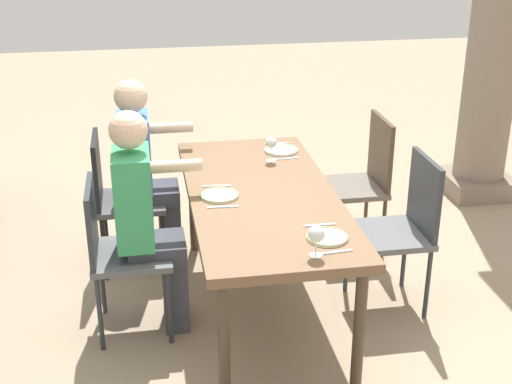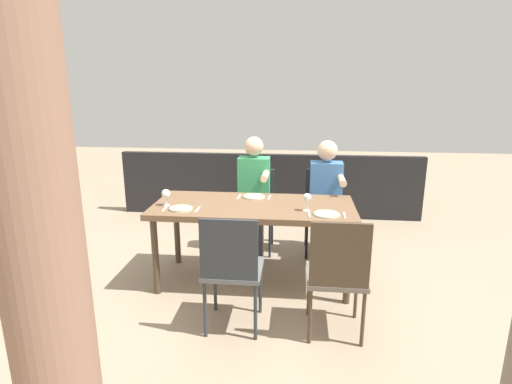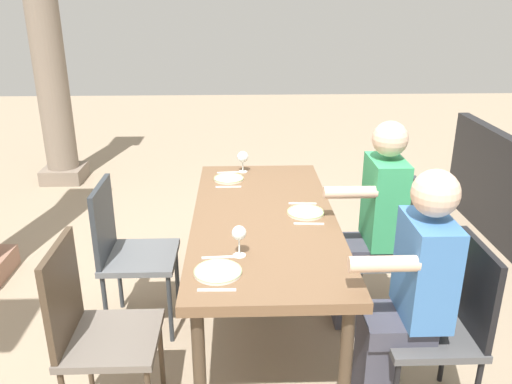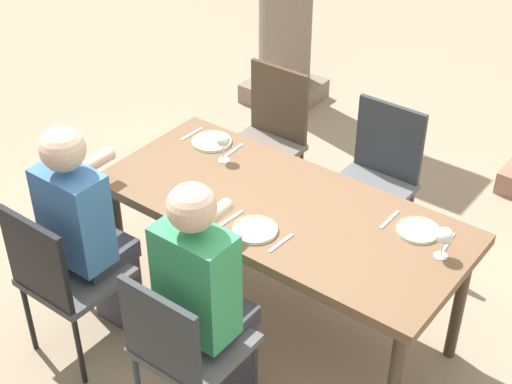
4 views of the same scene
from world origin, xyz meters
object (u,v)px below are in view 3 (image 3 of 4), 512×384
Objects in this scene: chair_west_south at (446,319)px; chair_west_north at (92,325)px; dining_table at (264,227)px; diner_man_white at (372,220)px; stone_column_far at (48,52)px; wine_glass_0 at (239,234)px; chair_mid_north at (126,247)px; wine_glass_2 at (243,157)px; chair_mid_south at (398,244)px; plate_1 at (306,212)px; plate_2 at (229,178)px; plate_0 at (218,272)px; diner_woman_green at (409,291)px.

chair_west_north is at bearing 90.00° from chair_west_south.
diner_man_white is (0.07, -0.66, -0.00)m from dining_table.
chair_west_north is 1.03× the size of chair_west_south.
stone_column_far is at bearing 45.01° from diner_man_white.
chair_west_south is at bearing -130.20° from dining_table.
chair_mid_north is at bearing 50.86° from wine_glass_0.
wine_glass_0 reaches higher than wine_glass_2.
chair_mid_south reaches higher than plate_1.
chair_west_north is at bearing 154.23° from wine_glass_2.
chair_west_south is 1.85m from chair_mid_north.
plate_2 is (0.61, 0.46, 0.00)m from plate_1.
plate_0 is (-0.73, 0.91, 0.08)m from diner_man_white.
chair_mid_south is at bearing -133.22° from stone_column_far.
plate_0 is at bearing -141.06° from chair_mid_north.
diner_man_white is at bearing -51.21° from plate_0.
plate_2 is (1.12, 0.07, -0.11)m from wine_glass_0.
plate_0 is (0.05, -0.59, 0.24)m from chair_west_north.
chair_west_north is (-0.71, 0.84, -0.16)m from dining_table.
plate_1 is (0.73, 0.40, 0.09)m from diner_woman_green.
chair_mid_south is 1.21m from plate_2.
wine_glass_0 is at bearing -72.51° from chair_west_north.
chair_mid_south is 1.24m from wine_glass_2.
diner_man_white is at bearing 12.83° from chair_west_south.
chair_west_north is 1.04× the size of chair_mid_south.
plate_0 is (-0.73, 1.08, 0.25)m from chair_mid_south.
diner_man_white reaches higher than plate_2.
wine_glass_2 is (1.50, 0.76, 0.19)m from diner_woman_green.
diner_woman_green is at bearing -137.84° from dining_table.
wine_glass_0 is 1.12m from plate_2.
dining_table is 2.01× the size of chair_west_south.
chair_west_south is 1.81m from wine_glass_2.
diner_man_white is 6.01× the size of plate_1.
chair_mid_north reaches higher than chair_mid_south.
plate_0 is 0.22m from wine_glass_0.
chair_mid_south is 0.32× the size of stone_column_far.
wine_glass_0 is at bearing -30.67° from plate_0.
chair_west_north reaches higher than plate_2.
chair_west_north is 1.67m from chair_west_south.
plate_0 is 0.84m from plate_1.
chair_mid_north is (0.07, 0.84, -0.16)m from dining_table.
stone_column_far is 3.73m from plate_1.
plate_2 is at bearing 62.07° from chair_mid_south.
wine_glass_2 is at bearing -25.77° from chair_west_north.
diner_woman_green is 0.84m from plate_1.
diner_woman_green is 0.78m from diner_man_white.
stone_column_far is (3.55, 2.95, 0.88)m from chair_west_south.
chair_west_north is at bearing 123.86° from plate_1.
wine_glass_0 is (-0.49, 0.15, 0.19)m from dining_table.
plate_0 is 1.46m from wine_glass_2.
plate_0 is (-0.73, -0.59, 0.23)m from chair_mid_north.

